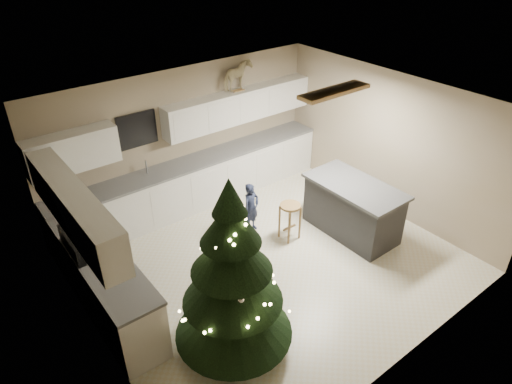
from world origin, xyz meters
TOP-DOWN VIEW (x-y plane):
  - ground_plane at (0.00, 0.00)m, footprint 5.50×5.50m
  - room_shell at (0.02, 0.00)m, footprint 5.52×5.02m
  - cabinetry at (-0.91, 1.65)m, footprint 5.50×3.20m
  - island at (1.66, -0.24)m, footprint 0.90×1.70m
  - bar_stool at (0.68, 0.29)m, footprint 0.35×0.35m
  - christmas_tree at (-1.41, -0.99)m, footprint 1.56×1.51m
  - toddler at (0.30, 0.87)m, footprint 0.37×0.28m
  - rocking_horse at (1.11, 2.32)m, footprint 0.69×0.46m

SIDE VIEW (x-z plane):
  - ground_plane at x=0.00m, z-range 0.00..0.00m
  - toddler at x=0.30m, z-range 0.00..0.93m
  - island at x=1.66m, z-range 0.00..0.95m
  - bar_stool at x=0.68m, z-range 0.17..0.84m
  - cabinetry at x=-0.91m, z-range -0.24..1.76m
  - christmas_tree at x=-1.41m, z-range -0.22..2.27m
  - room_shell at x=0.02m, z-range 0.44..3.05m
  - rocking_horse at x=1.11m, z-range 2.01..2.56m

